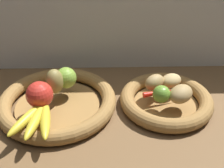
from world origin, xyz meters
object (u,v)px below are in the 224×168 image
object	(u,v)px
fruit_bowl_right	(166,100)
pear_brown	(55,81)
potato_small	(181,93)
fruit_bowl_left	(58,102)
lime_near	(162,94)
banana_bunch_front	(37,118)
apple_red_front	(40,95)
potato_back	(171,81)
apple_green_back	(66,78)
chili_pepper	(163,92)
potato_oblong	(155,82)

from	to	relation	value
fruit_bowl_right	pear_brown	distance (cm)	35.27
pear_brown	potato_small	xyz separation A→B (cm)	(37.84, -4.97, -1.48)
fruit_bowl_left	lime_near	world-z (taller)	lime_near
fruit_bowl_right	potato_small	bearing A→B (deg)	-45.00
pear_brown	banana_bunch_front	size ratio (longest dim) A/B	0.47
apple_red_front	pear_brown	xyz separation A→B (cm)	(3.32, 6.71, 0.14)
potato_back	potato_small	size ratio (longest dim) A/B	0.84
apple_green_back	chili_pepper	bearing A→B (deg)	-9.30
fruit_bowl_right	potato_back	world-z (taller)	potato_back
fruit_bowl_right	pear_brown	world-z (taller)	pear_brown
fruit_bowl_left	banana_bunch_front	distance (cm)	13.23
potato_oblong	chili_pepper	size ratio (longest dim) A/B	0.53
banana_bunch_front	potato_back	bearing A→B (deg)	22.68
potato_back	pear_brown	bearing A→B (deg)	-175.86
fruit_bowl_right	apple_red_front	bearing A→B (deg)	-172.57
potato_oblong	potato_back	size ratio (longest dim) A/B	1.01
fruit_bowl_left	potato_oblong	bearing A→B (deg)	5.25
fruit_bowl_left	pear_brown	distance (cm)	6.74
apple_green_back	pear_brown	xyz separation A→B (cm)	(-3.05, -3.17, 0.68)
lime_near	chili_pepper	world-z (taller)	lime_near
potato_oblong	apple_red_front	bearing A→B (deg)	-167.27
potato_back	potato_small	world-z (taller)	potato_small
potato_oblong	lime_near	distance (cm)	6.77
potato_back	chili_pepper	distance (cm)	5.66
pear_brown	fruit_bowl_right	bearing A→B (deg)	-2.91
banana_bunch_front	apple_green_back	bearing A→B (deg)	70.34
fruit_bowl_left	fruit_bowl_right	distance (cm)	34.18
potato_oblong	potato_back	bearing A→B (deg)	15.95
fruit_bowl_left	chili_pepper	distance (cm)	33.08
fruit_bowl_left	lime_near	size ratio (longest dim) A/B	6.99
lime_near	fruit_bowl_right	bearing A→B (deg)	56.31
fruit_bowl_right	apple_red_front	size ratio (longest dim) A/B	3.72
apple_green_back	fruit_bowl_left	bearing A→B (deg)	-117.82
apple_red_front	potato_oblong	size ratio (longest dim) A/B	1.13
potato_back	chili_pepper	bearing A→B (deg)	-126.35
pear_brown	potato_small	world-z (taller)	pear_brown
potato_back	apple_red_front	bearing A→B (deg)	-166.81
fruit_bowl_left	fruit_bowl_right	size ratio (longest dim) A/B	1.26
apple_red_front	potato_small	bearing A→B (deg)	2.42
pear_brown	banana_bunch_front	distance (cm)	14.52
apple_green_back	potato_back	distance (cm)	33.62
apple_green_back	lime_near	bearing A→B (deg)	-16.92
potato_small	fruit_bowl_left	bearing A→B (deg)	175.09
pear_brown	potato_small	distance (cm)	38.19
fruit_bowl_left	apple_red_front	bearing A→B (deg)	-127.25
apple_green_back	potato_back	xyz separation A→B (cm)	(33.59, -0.52, -1.27)
lime_near	banana_bunch_front	bearing A→B (deg)	-166.72
potato_back	chili_pepper	size ratio (longest dim) A/B	0.53
apple_green_back	banana_bunch_front	world-z (taller)	apple_green_back
fruit_bowl_right	potato_small	distance (cm)	6.75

